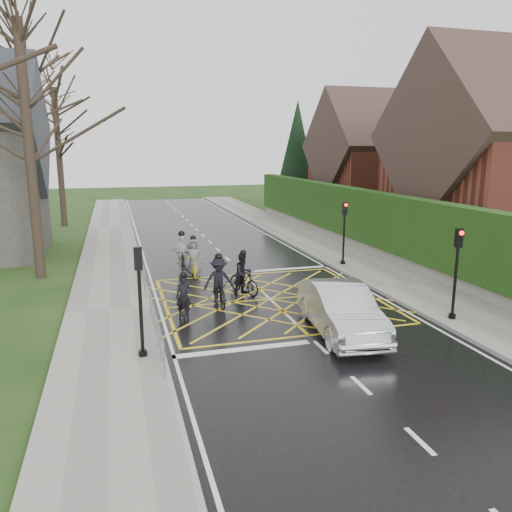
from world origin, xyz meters
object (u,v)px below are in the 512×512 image
cyclist_front (182,259)px  car (341,309)px  cyclist_lead (194,262)px  cyclist_rear (184,303)px  cyclist_mid (219,286)px  cyclist_back (244,277)px

cyclist_front → car: cyclist_front is taller
cyclist_front → cyclist_lead: cyclist_front is taller
cyclist_rear → car: 5.34m
cyclist_rear → car: cyclist_rear is taller
cyclist_front → car: (3.80, -8.82, 0.02)m
cyclist_rear → cyclist_lead: (1.25, 5.80, 0.12)m
cyclist_mid → cyclist_lead: cyclist_mid is taller
cyclist_lead → cyclist_front: bearing=155.2°
cyclist_mid → cyclist_rear: bearing=-140.4°
cyclist_lead → car: (3.32, -8.55, 0.13)m
cyclist_back → cyclist_lead: (-1.46, 3.48, -0.03)m
cyclist_front → car: bearing=-60.2°
cyclist_mid → cyclist_back: bearing=42.1°
cyclist_rear → car: bearing=-23.9°
cyclist_rear → cyclist_front: bearing=90.1°
cyclist_mid → car: cyclist_mid is taller
cyclist_mid → car: bearing=-52.1°
cyclist_front → cyclist_lead: size_ratio=1.07×
cyclist_mid → cyclist_front: cyclist_front is taller
cyclist_rear → cyclist_mid: (1.48, 1.22, 0.18)m
cyclist_rear → car: size_ratio=0.37×
cyclist_back → car: (1.86, -5.07, 0.10)m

